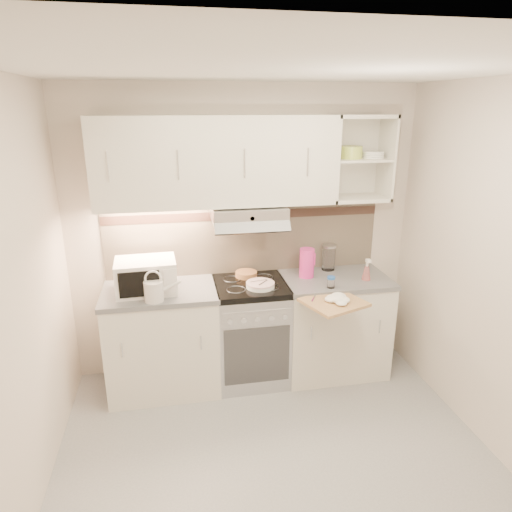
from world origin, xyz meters
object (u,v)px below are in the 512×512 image
Objects in this scene: pink_pitcher at (307,263)px; glass_jar at (329,257)px; plate_stack at (260,285)px; cutting_board at (334,302)px; microwave at (146,276)px; spray_bottle at (367,271)px; electric_range at (251,331)px; watering_can at (155,290)px.

glass_jar is (0.25, 0.14, -0.01)m from pink_pitcher.
plate_stack is 1.00× the size of glass_jar.
pink_pitcher reaches higher than cutting_board.
microwave reaches higher than spray_bottle.
spray_bottle is (0.48, -0.16, -0.05)m from pink_pitcher.
plate_stack is 0.92× the size of pink_pitcher.
electric_range is at bearing 178.46° from spray_bottle.
electric_range is 3.84× the size of glass_jar.
electric_range is at bearing 16.49° from watering_can.
glass_jar is at bearing 23.89° from plate_stack.
cutting_board is (-0.18, -0.65, -0.15)m from glass_jar.
watering_can is 1.23× the size of glass_jar.
pink_pitcher is at bearing 0.68° from microwave.
microwave is at bearing -178.70° from electric_range.
electric_range is 0.77m from pink_pitcher.
watering_can is 1.37m from cutting_board.
plate_stack is (0.06, -0.11, 0.47)m from electric_range.
watering_can reaches higher than cutting_board.
microwave is 1.49m from cutting_board.
electric_range is at bearing -1.38° from microwave.
microwave is 1.90× the size of pink_pitcher.
microwave is (-0.85, -0.02, 0.58)m from electric_range.
microwave reaches higher than electric_range.
pink_pitcher is 1.09× the size of glass_jar.
spray_bottle is (0.24, -0.30, -0.04)m from glass_jar.
microwave is at bearing 110.30° from watering_can.
spray_bottle is at bearing 0.20° from plate_stack.
cutting_board is at bearing -33.57° from plate_stack.
spray_bottle reaches higher than plate_stack.
microwave is at bearing 142.66° from cutting_board.
watering_can is 1.23× the size of plate_stack.
cutting_board is at bearing -81.95° from pink_pitcher.
cutting_board is (-0.41, -0.34, -0.11)m from spray_bottle.
pink_pitcher is at bearing -150.51° from glass_jar.
pink_pitcher is 0.28m from glass_jar.
spray_bottle is (1.83, -0.08, -0.05)m from microwave.
plate_stack is 1.18× the size of spray_bottle.
microwave reaches higher than watering_can.
microwave is 1.13× the size of cutting_board.
glass_jar reaches higher than plate_stack.
glass_jar reaches higher than electric_range.
glass_jar is (0.75, 0.20, 0.57)m from electric_range.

